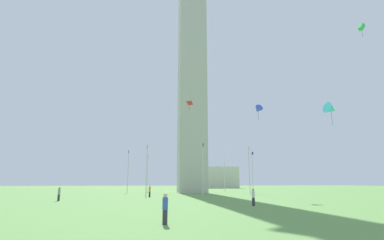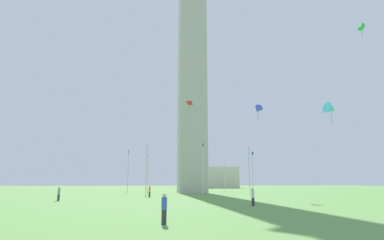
% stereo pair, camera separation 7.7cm
% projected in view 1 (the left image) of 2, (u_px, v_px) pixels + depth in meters
% --- Properties ---
extents(ground_plane, '(260.00, 260.00, 0.00)m').
position_uv_depth(ground_plane, '(192.00, 193.00, 65.81)').
color(ground_plane, '#609347').
extents(obelisk_monument, '(6.29, 6.29, 57.17)m').
position_uv_depth(obelisk_monument, '(192.00, 71.00, 71.66)').
color(obelisk_monument, '#B7B2A8').
rests_on(obelisk_monument, ground).
extents(flagpole_n, '(1.12, 0.14, 9.33)m').
position_uv_depth(flagpole_n, '(203.00, 167.00, 53.04)').
color(flagpole_n, silver).
rests_on(flagpole_n, ground).
extents(flagpole_ne, '(1.12, 0.14, 9.33)m').
position_uv_depth(flagpole_ne, '(249.00, 168.00, 58.41)').
color(flagpole_ne, silver).
rests_on(flagpole_ne, ground).
extents(flagpole_e, '(1.12, 0.14, 9.33)m').
position_uv_depth(flagpole_e, '(253.00, 170.00, 68.69)').
color(flagpole_e, silver).
rests_on(flagpole_e, ground).
extents(flagpole_se, '(1.12, 0.14, 9.33)m').
position_uv_depth(flagpole_se, '(225.00, 171.00, 77.86)').
color(flagpole_se, silver).
rests_on(flagpole_se, ground).
extents(flagpole_s, '(1.12, 0.14, 9.33)m').
position_uv_depth(flagpole_s, '(185.00, 172.00, 80.55)').
color(flagpole_s, silver).
rests_on(flagpole_s, ground).
extents(flagpole_sw, '(1.12, 0.14, 9.33)m').
position_uv_depth(flagpole_sw, '(148.00, 171.00, 75.18)').
color(flagpole_sw, silver).
rests_on(flagpole_sw, ground).
extents(flagpole_w, '(1.12, 0.14, 9.33)m').
position_uv_depth(flagpole_w, '(128.00, 169.00, 64.90)').
color(flagpole_w, silver).
rests_on(flagpole_w, ground).
extents(flagpole_nw, '(1.12, 0.14, 9.33)m').
position_uv_depth(flagpole_nw, '(147.00, 167.00, 55.73)').
color(flagpole_nw, silver).
rests_on(flagpole_nw, ground).
extents(person_white_shirt, '(0.32, 0.32, 1.74)m').
position_uv_depth(person_white_shirt, '(253.00, 197.00, 30.17)').
color(person_white_shirt, '#2D2D38').
rests_on(person_white_shirt, ground).
extents(person_gray_shirt, '(0.32, 0.32, 1.74)m').
position_uv_depth(person_gray_shirt, '(59.00, 194.00, 37.83)').
color(person_gray_shirt, '#2D2D38').
rests_on(person_gray_shirt, ground).
extents(person_blue_shirt, '(0.32, 0.32, 1.76)m').
position_uv_depth(person_blue_shirt, '(165.00, 209.00, 17.05)').
color(person_blue_shirt, '#2D2D38').
rests_on(person_blue_shirt, ground).
extents(person_orange_shirt, '(0.32, 0.32, 1.79)m').
position_uv_depth(person_orange_shirt, '(150.00, 191.00, 47.95)').
color(person_orange_shirt, '#2D2D38').
rests_on(person_orange_shirt, ground).
extents(kite_blue_delta, '(1.63, 1.35, 2.56)m').
position_uv_depth(kite_blue_delta, '(258.00, 110.00, 48.46)').
color(kite_blue_delta, blue).
extents(kite_red_diamond, '(1.25, 1.30, 1.69)m').
position_uv_depth(kite_red_diamond, '(190.00, 103.00, 53.76)').
color(kite_red_diamond, red).
extents(kite_cyan_delta, '(1.65, 1.81, 2.76)m').
position_uv_depth(kite_cyan_delta, '(331.00, 109.00, 35.37)').
color(kite_cyan_delta, '#33C6D1').
extents(kite_green_box, '(0.77, 1.04, 1.93)m').
position_uv_depth(kite_green_box, '(361.00, 27.00, 37.99)').
color(kite_green_box, green).
extents(distant_building, '(29.04, 15.82, 8.31)m').
position_uv_depth(distant_building, '(212.00, 178.00, 129.90)').
color(distant_building, beige).
rests_on(distant_building, ground).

